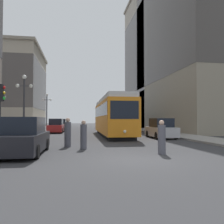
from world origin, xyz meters
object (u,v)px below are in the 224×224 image
object	(u,v)px
transit_bus	(118,118)
parked_car_left_far	(56,126)
parked_car_left_near	(61,125)
lamp_post_left_far	(47,106)
pedestrian_crossing_near	(162,138)
lamp_post_left_near	(24,96)
pedestrian_crossing_far	(68,133)
parked_car_left_mid	(25,137)
traffic_light_near_left	(0,99)
pedestrian_on_sidewalk	(84,136)
streetcar	(112,116)
parked_car_right_far	(161,129)

from	to	relation	value
transit_bus	parked_car_left_far	world-z (taller)	transit_bus
parked_car_left_near	lamp_post_left_far	world-z (taller)	lamp_post_left_far
transit_bus	pedestrian_crossing_near	size ratio (longest dim) A/B	7.29
lamp_post_left_far	parked_car_left_far	bearing A→B (deg)	-72.18
lamp_post_left_near	pedestrian_crossing_far	bearing A→B (deg)	-56.69
parked_car_left_mid	lamp_post_left_far	distance (m)	24.69
lamp_post_left_near	traffic_light_near_left	bearing A→B (deg)	-88.20
pedestrian_on_sidewalk	lamp_post_left_near	world-z (taller)	lamp_post_left_near
pedestrian_crossing_near	lamp_post_left_near	xyz separation A→B (m)	(-8.54, 9.78, 2.92)
transit_bus	pedestrian_on_sidewalk	distance (m)	23.94
parked_car_left_far	lamp_post_left_far	bearing A→B (deg)	109.74
traffic_light_near_left	parked_car_left_far	bearing A→B (deg)	84.28
streetcar	lamp_post_left_near	world-z (taller)	lamp_post_left_near
parked_car_left_far	parked_car_right_far	bearing A→B (deg)	-43.46
parked_car_right_far	pedestrian_crossing_far	xyz separation A→B (m)	(-8.19, -5.43, 0.00)
transit_bus	pedestrian_crossing_near	distance (m)	25.81
parked_car_left_mid	traffic_light_near_left	distance (m)	3.14
parked_car_right_far	pedestrian_crossing_far	world-z (taller)	parked_car_right_far
parked_car_left_mid	lamp_post_left_near	size ratio (longest dim) A/B	0.90
parked_car_right_far	lamp_post_left_near	bearing A→B (deg)	-0.77
pedestrian_crossing_near	traffic_light_near_left	xyz separation A→B (m)	(-8.33, 2.81, 2.07)
transit_bus	parked_car_right_far	bearing A→B (deg)	-88.63
parked_car_left_far	pedestrian_on_sidewalk	world-z (taller)	parked_car_left_far
streetcar	lamp_post_left_far	xyz separation A→B (m)	(-8.19, 12.26, 1.70)
pedestrian_on_sidewalk	lamp_post_left_far	xyz separation A→B (m)	(-4.83, 22.91, 3.03)
pedestrian_on_sidewalk	transit_bus	bearing A→B (deg)	-61.64
parked_car_left_far	lamp_post_left_near	distance (m)	10.41
parked_car_left_far	pedestrian_crossing_near	bearing A→B (deg)	-69.36
parked_car_left_near	pedestrian_crossing_far	world-z (taller)	parked_car_left_near
streetcar	parked_car_left_near	distance (m)	16.49
pedestrian_crossing_far	pedestrian_on_sidewalk	xyz separation A→B (m)	(0.94, -1.26, -0.07)
parked_car_left_far	lamp_post_left_near	xyz separation A→B (m)	(-1.90, -9.83, 2.86)
parked_car_left_mid	pedestrian_crossing_far	distance (m)	3.42
pedestrian_on_sidewalk	parked_car_right_far	bearing A→B (deg)	-93.48
pedestrian_crossing_near	pedestrian_crossing_far	world-z (taller)	pedestrian_crossing_far
parked_car_left_near	parked_car_right_far	bearing A→B (deg)	-64.26
pedestrian_crossing_near	pedestrian_crossing_far	xyz separation A→B (m)	(-4.66, 3.86, 0.07)
pedestrian_crossing_near	pedestrian_crossing_far	bearing A→B (deg)	-41.97
transit_bus	pedestrian_on_sidewalk	size ratio (longest dim) A/B	7.36
transit_bus	lamp_post_left_far	xyz separation A→B (m)	(-11.21, -0.13, 1.85)
parked_car_left_near	pedestrian_crossing_near	world-z (taller)	parked_car_left_near
parked_car_right_far	traffic_light_near_left	distance (m)	13.67
pedestrian_on_sidewalk	traffic_light_near_left	distance (m)	5.06
parked_car_left_mid	pedestrian_crossing_far	size ratio (longest dim) A/B	2.67
pedestrian_crossing_far	pedestrian_on_sidewalk	distance (m)	1.57
pedestrian_on_sidewalk	parked_car_left_near	bearing A→B (deg)	-39.68
parked_car_right_far	pedestrian_on_sidewalk	size ratio (longest dim) A/B	2.67
streetcar	pedestrian_crossing_far	xyz separation A→B (m)	(-4.30, -9.39, -1.26)
parked_car_left_mid	lamp_post_left_near	bearing A→B (deg)	103.37
pedestrian_crossing_near	lamp_post_left_far	world-z (taller)	lamp_post_left_far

